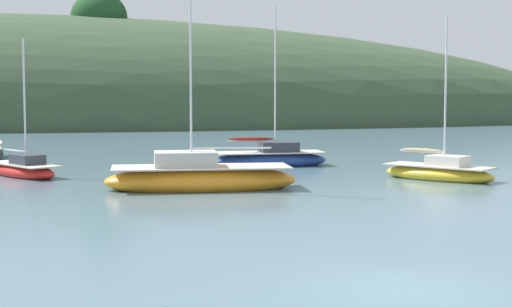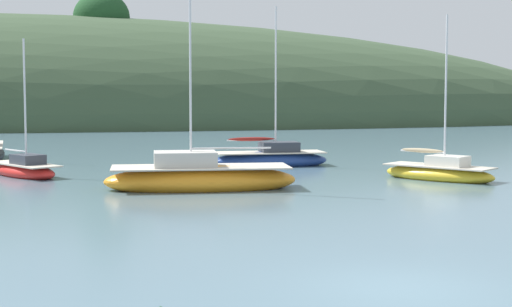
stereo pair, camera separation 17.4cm
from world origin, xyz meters
name	(u,v)px [view 2 (the right image)]	position (x,y,z in m)	size (l,w,h in m)	color
ground_plane	(400,288)	(0.00, 0.00, 0.00)	(400.00, 400.00, 0.00)	slate
sailboat_grey_yawl	(24,169)	(-10.51, 23.18, 0.32)	(4.19, 5.01, 6.59)	red
sailboat_red_portside	(440,172)	(8.21, 18.86, 0.35)	(4.86, 5.18, 7.57)	gold
sailboat_white_near	(271,159)	(1.75, 26.32, 0.39)	(6.34, 2.49, 8.60)	navy
sailboat_navy_dinghy	(199,178)	(-2.79, 17.13, 0.46)	(7.93, 2.81, 9.79)	orange
mooring_buoy_channel	(174,167)	(-3.37, 25.44, 0.12)	(0.44, 0.44, 0.54)	yellow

